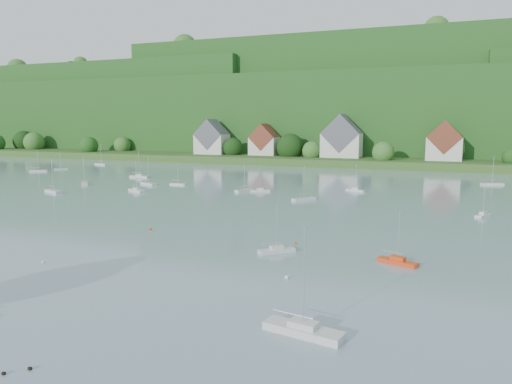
% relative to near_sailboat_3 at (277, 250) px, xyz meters
% --- Properties ---
extents(far_shore_strip, '(600.00, 60.00, 3.00)m').
position_rel_near_sailboat_3_xyz_m(far_shore_strip, '(-23.39, 152.03, 1.10)').
color(far_shore_strip, '#355821').
rests_on(far_shore_strip, ground).
extents(forested_ridge, '(620.00, 181.22, 69.89)m').
position_rel_near_sailboat_3_xyz_m(forested_ridge, '(-23.00, 220.60, 22.48)').
color(forested_ridge, '#154114').
rests_on(forested_ridge, ground).
extents(village_building_0, '(14.00, 10.40, 16.00)m').
position_rel_near_sailboat_3_xyz_m(village_building_0, '(-78.39, 139.03, 9.11)').
color(village_building_0, silver).
rests_on(village_building_0, far_shore_strip).
extents(village_building_1, '(12.00, 9.36, 14.00)m').
position_rel_near_sailboat_3_xyz_m(village_building_1, '(-53.39, 141.03, 8.35)').
color(village_building_1, silver).
rests_on(village_building_1, far_shore_strip).
extents(village_building_2, '(16.00, 11.44, 18.00)m').
position_rel_near_sailboat_3_xyz_m(village_building_2, '(-18.39, 140.03, 9.87)').
color(village_building_2, silver).
rests_on(village_building_2, far_shore_strip).
extents(village_building_3, '(13.00, 10.40, 15.50)m').
position_rel_near_sailboat_3_xyz_m(village_building_3, '(21.61, 138.03, 9.03)').
color(village_building_3, silver).
rests_on(village_building_3, far_shore_strip).
extents(near_sailboat_3, '(4.78, 4.50, 6.93)m').
position_rel_near_sailboat_3_xyz_m(near_sailboat_3, '(0.00, 0.00, 0.00)').
color(near_sailboat_3, silver).
rests_on(near_sailboat_3, ground).
extents(near_sailboat_4, '(7.21, 3.20, 9.41)m').
position_rel_near_sailboat_3_xyz_m(near_sailboat_4, '(10.26, -23.44, 0.07)').
color(near_sailboat_4, silver).
rests_on(near_sailboat_4, ground).
extents(near_sailboat_5, '(5.33, 3.17, 6.95)m').
position_rel_near_sailboat_3_xyz_m(near_sailboat_5, '(16.00, 0.46, 0.00)').
color(near_sailboat_5, red).
rests_on(near_sailboat_5, ground).
extents(mooring_buoy_1, '(0.39, 0.39, 0.39)m').
position_rel_near_sailboat_3_xyz_m(mooring_buoy_1, '(-26.20, -15.38, -0.40)').
color(mooring_buoy_1, silver).
rests_on(mooring_buoy_1, ground).
extents(mooring_buoy_2, '(0.38, 0.38, 0.38)m').
position_rel_near_sailboat_3_xyz_m(mooring_buoy_2, '(1.09, 5.44, -0.40)').
color(mooring_buoy_2, '#CA410A').
rests_on(mooring_buoy_2, ground).
extents(mooring_buoy_3, '(0.49, 0.49, 0.49)m').
position_rel_near_sailboat_3_xyz_m(mooring_buoy_3, '(-24.08, 5.62, -0.40)').
color(mooring_buoy_3, '#CA410A').
rests_on(mooring_buoy_3, ground).
extents(mooring_buoy_4, '(0.50, 0.50, 0.50)m').
position_rel_near_sailboat_3_xyz_m(mooring_buoy_4, '(4.59, -9.99, -0.40)').
color(mooring_buoy_4, silver).
rests_on(mooring_buoy_4, ground).
extents(duck_pair, '(1.62, 1.46, 0.30)m').
position_rel_near_sailboat_3_xyz_m(duck_pair, '(-7.36, -36.76, -0.31)').
color(duck_pair, black).
rests_on(duck_pair, ground).
extents(far_sailboat_cluster, '(192.03, 71.71, 8.71)m').
position_rel_near_sailboat_3_xyz_m(far_sailboat_cluster, '(-24.00, 63.71, -0.03)').
color(far_sailboat_cluster, silver).
rests_on(far_sailboat_cluster, ground).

